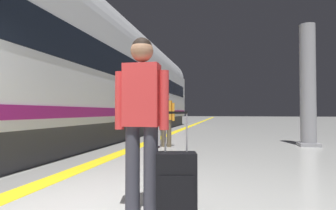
{
  "coord_description": "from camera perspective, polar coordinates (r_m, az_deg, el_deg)",
  "views": [
    {
      "loc": [
        1.68,
        -2.11,
        1.01
      ],
      "look_at": [
        0.25,
        4.44,
        1.18
      ],
      "focal_mm": 29.13,
      "sensor_mm": 36.0,
      "label": 1
    }
  ],
  "objects": [
    {
      "name": "safety_line_strip",
      "position": [
        12.41,
        0.37,
        -6.08
      ],
      "size": [
        0.36,
        80.0,
        0.01
      ],
      "primitive_type": "cube",
      "color": "yellow",
      "rests_on": "ground"
    },
    {
      "name": "tactile_edge_band",
      "position": [
        12.5,
        -1.35,
        -6.05
      ],
      "size": [
        0.72,
        80.0,
        0.01
      ],
      "primitive_type": "cube",
      "color": "slate",
      "rests_on": "ground"
    },
    {
      "name": "high_speed_train",
      "position": [
        9.96,
        -16.6,
        7.23
      ],
      "size": [
        2.94,
        27.31,
        4.97
      ],
      "color": "#38383D",
      "rests_on": "ground"
    },
    {
      "name": "traveller_foreground",
      "position": [
        2.7,
        -5.51,
        -1.32
      ],
      "size": [
        0.55,
        0.23,
        1.75
      ],
      "color": "#383842",
      "rests_on": "ground"
    },
    {
      "name": "rolling_suitcase_foreground",
      "position": [
        2.68,
        1.74,
        -15.85
      ],
      "size": [
        0.42,
        0.31,
        1.01
      ],
      "color": "black",
      "rests_on": "ground"
    },
    {
      "name": "passenger_near",
      "position": [
        7.88,
        -0.37,
        -2.14
      ],
      "size": [
        0.49,
        0.2,
        1.57
      ],
      "color": "brown",
      "rests_on": "ground"
    },
    {
      "name": "suitcase_near",
      "position": [
        7.77,
        -3.04,
        -6.23
      ],
      "size": [
        0.41,
        0.28,
        1.05
      ],
      "color": "#9E9EA3",
      "rests_on": "ground"
    },
    {
      "name": "platform_pillar",
      "position": [
        9.04,
        27.22,
        3.26
      ],
      "size": [
        0.56,
        0.56,
        3.6
      ],
      "color": "gray",
      "rests_on": "ground"
    }
  ]
}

